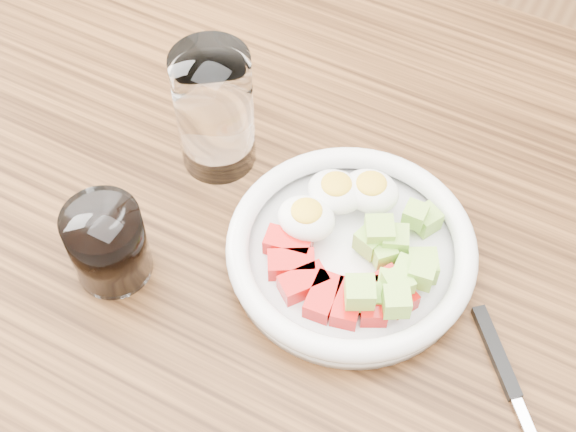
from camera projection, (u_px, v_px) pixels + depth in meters
name	position (u px, v px, depth m)	size (l,w,h in m)	color
dining_table	(292.00, 292.00, 0.90)	(1.50, 0.90, 0.77)	brown
bowl	(351.00, 247.00, 0.79)	(0.25, 0.25, 0.06)	white
fork	(507.00, 378.00, 0.73)	(0.14, 0.16, 0.01)	black
water_glass	(215.00, 111.00, 0.83)	(0.08, 0.08, 0.15)	white
coffee_glass	(108.00, 244.00, 0.77)	(0.08, 0.08, 0.09)	white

